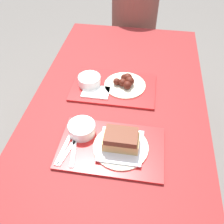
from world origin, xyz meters
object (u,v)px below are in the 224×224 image
at_px(bowl_coleslaw_far, 89,80).
at_px(wings_plate_far, 125,83).
at_px(bowl_coleslaw_near, 82,128).
at_px(brisket_sandwich_plate, 121,143).
at_px(tray_near, 111,148).
at_px(tray_far, 114,87).
at_px(person_seated_across, 134,15).

xyz_separation_m(bowl_coleslaw_far, wings_plate_far, (0.20, 0.02, -0.01)).
distance_m(bowl_coleslaw_near, brisket_sandwich_plate, 0.19).
height_order(bowl_coleslaw_far, wings_plate_far, wings_plate_far).
relative_size(tray_near, tray_far, 1.00).
bearing_deg(tray_far, brisket_sandwich_plate, -77.24).
xyz_separation_m(bowl_coleslaw_near, bowl_coleslaw_far, (-0.04, 0.34, 0.00)).
bearing_deg(tray_near, bowl_coleslaw_far, 114.47).
distance_m(bowl_coleslaw_near, wings_plate_far, 0.40).
height_order(tray_far, bowl_coleslaw_near, bowl_coleslaw_near).
height_order(tray_far, person_seated_across, person_seated_across).
bearing_deg(brisket_sandwich_plate, wings_plate_far, 94.02).
bearing_deg(tray_far, tray_near, -82.98).
bearing_deg(bowl_coleslaw_near, brisket_sandwich_plate, -17.14).
bearing_deg(bowl_coleslaw_far, brisket_sandwich_plate, -60.69).
bearing_deg(wings_plate_far, person_seated_across, 91.97).
bearing_deg(bowl_coleslaw_far, bowl_coleslaw_near, -83.10).
height_order(tray_near, bowl_coleslaw_far, bowl_coleslaw_far).
bearing_deg(tray_far, wings_plate_far, 17.25).
relative_size(bowl_coleslaw_near, bowl_coleslaw_far, 1.00).
xyz_separation_m(tray_near, person_seated_across, (-0.02, 1.35, -0.01)).
bearing_deg(tray_near, person_seated_across, 90.87).
distance_m(brisket_sandwich_plate, bowl_coleslaw_far, 0.46).
relative_size(tray_far, person_seated_across, 0.63).
xyz_separation_m(brisket_sandwich_plate, wings_plate_far, (-0.03, 0.42, -0.01)).
relative_size(brisket_sandwich_plate, wings_plate_far, 1.06).
distance_m(bowl_coleslaw_far, wings_plate_far, 0.20).
bearing_deg(person_seated_across, bowl_coleslaw_far, -99.84).
height_order(wings_plate_far, person_seated_across, person_seated_across).
relative_size(bowl_coleslaw_near, brisket_sandwich_plate, 0.51).
relative_size(wings_plate_far, person_seated_across, 0.31).
bearing_deg(bowl_coleslaw_near, wings_plate_far, 67.07).
distance_m(tray_near, person_seated_across, 1.35).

